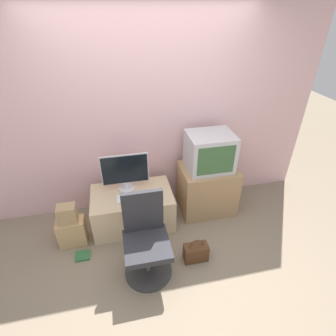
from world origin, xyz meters
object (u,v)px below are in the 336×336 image
(handbag, at_px, (196,252))
(book, at_px, (83,256))
(mouse, at_px, (150,194))
(keyboard, at_px, (131,198))
(crt_tv, at_px, (210,152))
(main_monitor, at_px, (125,172))
(cardboard_box_lower, at_px, (72,232))
(office_chair, at_px, (146,242))

(handbag, xyz_separation_m, book, (-1.25, 0.30, -0.10))
(mouse, bearing_deg, keyboard, -177.76)
(keyboard, height_order, book, keyboard)
(keyboard, height_order, crt_tv, crt_tv)
(main_monitor, distance_m, book, 1.07)
(handbag, distance_m, book, 1.29)
(mouse, bearing_deg, cardboard_box_lower, -173.03)
(crt_tv, bearing_deg, mouse, -168.58)
(keyboard, relative_size, office_chair, 0.35)
(cardboard_box_lower, height_order, handbag, cardboard_box_lower)
(keyboard, xyz_separation_m, handbag, (0.64, -0.65, -0.37))
(office_chair, distance_m, cardboard_box_lower, 1.00)
(crt_tv, bearing_deg, office_chair, -138.95)
(keyboard, xyz_separation_m, office_chair, (0.09, -0.64, -0.08))
(mouse, bearing_deg, office_chair, -102.36)
(main_monitor, bearing_deg, crt_tv, -1.52)
(mouse, height_order, book, mouse)
(office_chair, bearing_deg, main_monitor, 98.08)
(main_monitor, distance_m, mouse, 0.40)
(cardboard_box_lower, height_order, book, cardboard_box_lower)
(mouse, bearing_deg, crt_tv, 11.42)
(keyboard, relative_size, crt_tv, 0.59)
(crt_tv, relative_size, book, 3.44)
(crt_tv, xyz_separation_m, handbag, (-0.39, -0.82, -0.79))
(mouse, relative_size, office_chair, 0.07)
(main_monitor, distance_m, crt_tv, 1.07)
(main_monitor, height_order, office_chair, main_monitor)
(handbag, bearing_deg, office_chair, 179.15)
(office_chair, height_order, cardboard_box_lower, office_chair)
(mouse, xyz_separation_m, crt_tv, (0.79, 0.16, 0.41))
(office_chair, bearing_deg, cardboard_box_lower, 146.60)
(main_monitor, height_order, book, main_monitor)
(office_chair, height_order, book, office_chair)
(office_chair, xyz_separation_m, handbag, (0.54, -0.01, -0.29))
(office_chair, bearing_deg, crt_tv, 41.05)
(cardboard_box_lower, xyz_separation_m, book, (0.11, -0.24, -0.16))
(main_monitor, xyz_separation_m, office_chair, (0.12, -0.84, -0.32))
(keyboard, bearing_deg, cardboard_box_lower, -171.52)
(mouse, distance_m, crt_tv, 0.90)
(keyboard, distance_m, handbag, 0.98)
(keyboard, bearing_deg, mouse, 2.24)
(crt_tv, relative_size, office_chair, 0.60)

